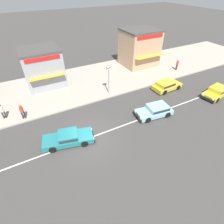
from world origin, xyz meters
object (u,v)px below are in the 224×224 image
Objects in this scene: hatchback_yellow_5 at (166,85)px; pedestrian_far_end at (22,111)px; pedestrian_mid_kerb at (2,110)px; shopfront_mid_block at (43,67)px; pedestrian_by_shop at (177,64)px; street_clock at (109,73)px; shopfront_far_kios at (139,48)px; hatchback_yellow_4 at (217,92)px; hatchback_pale_blue_0 at (155,110)px; sedan_teal_3 at (68,138)px.

pedestrian_far_end is (-16.51, 2.13, 0.49)m from hatchback_yellow_5.
hatchback_yellow_5 is 18.47m from pedestrian_mid_kerb.
shopfront_mid_block reaches higher than pedestrian_far_end.
pedestrian_by_shop is 0.32× the size of shopfront_mid_block.
street_clock is (-6.86, 2.46, 2.10)m from hatchback_yellow_5.
shopfront_far_kios is (1.34, 8.13, 2.20)m from hatchback_yellow_5.
hatchback_yellow_4 is 1.10× the size of street_clock.
street_clock is at bearing -174.68° from pedestrian_by_shop.
shopfront_far_kios is at bearing 80.62° from hatchback_yellow_5.
shopfront_far_kios is (5.91, 11.54, 2.20)m from hatchback_pale_blue_0.
pedestrian_by_shop is 18.93m from shopfront_mid_block.
shopfront_mid_block is (-17.27, 12.26, 1.87)m from hatchback_yellow_4.
pedestrian_by_shop is at bearing 5.32° from street_clock.
shopfront_mid_block is at bearing 165.57° from pedestrian_by_shop.
pedestrian_mid_kerb is at bearing 154.56° from hatchback_pale_blue_0.
pedestrian_by_shop is 21.79m from pedestrian_far_end.
shopfront_far_kios reaches higher than sedan_teal_3.
hatchback_yellow_4 and hatchback_yellow_5 have the same top height.
hatchback_yellow_5 is 16.66m from pedestrian_far_end.
pedestrian_far_end is (-11.94, 5.54, 0.49)m from hatchback_pale_blue_0.
pedestrian_mid_kerb is 23.44m from pedestrian_by_shop.
sedan_teal_3 is at bearing 176.78° from hatchback_yellow_4.
street_clock reaches higher than hatchback_yellow_4.
hatchback_yellow_4 is 2.40× the size of pedestrian_by_shop.
sedan_teal_3 is 0.85× the size of shopfront_far_kios.
pedestrian_mid_kerb is (-18.21, 3.08, 0.52)m from hatchback_yellow_5.
pedestrian_far_end is at bearing 163.62° from hatchback_yellow_4.
sedan_teal_3 is 8.86m from street_clock.
pedestrian_by_shop reaches higher than hatchback_yellow_5.
shopfront_far_kios is at bearing 14.50° from pedestrian_mid_kerb.
hatchback_yellow_4 is at bearing -17.43° from pedestrian_mid_kerb.
hatchback_pale_blue_0 is at bearing -144.46° from pedestrian_by_shop.
shopfront_far_kios is (19.55, 5.05, 1.68)m from pedestrian_mid_kerb.
shopfront_mid_block reaches higher than street_clock.
sedan_teal_3 is 0.91× the size of shopfront_mid_block.
shopfront_far_kios reaches higher than shopfront_mid_block.
pedestrian_far_end is (1.69, -0.95, -0.03)m from pedestrian_mid_kerb.
pedestrian_mid_kerb is (-4.69, 6.04, 0.58)m from sedan_teal_3.
hatchback_pale_blue_0 is 0.79× the size of shopfront_mid_block.
hatchback_yellow_5 is at bearing 12.38° from sedan_teal_3.
hatchback_pale_blue_0 is 1.01× the size of hatchback_yellow_5.
hatchback_yellow_4 is (17.73, -1.00, 0.06)m from sedan_teal_3.
pedestrian_far_end reaches higher than hatchback_yellow_5.
shopfront_far_kios is at bearing 18.58° from pedestrian_far_end.
hatchback_pale_blue_0 is 0.87× the size of sedan_teal_3.
street_clock is 11.48m from pedestrian_mid_kerb.
pedestrian_mid_kerb is (-11.35, 0.61, -1.58)m from street_clock.
sedan_teal_3 is 19.86m from pedestrian_by_shop.
street_clock is at bearing 149.87° from hatchback_yellow_4.
hatchback_yellow_5 is 8.53m from shopfront_far_kios.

